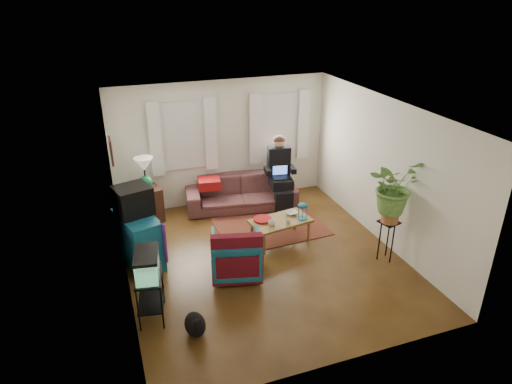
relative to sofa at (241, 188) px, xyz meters
name	(u,v)px	position (x,y,z in m)	size (l,w,h in m)	color
floor	(264,259)	(-0.26, -2.05, -0.44)	(4.50, 5.00, 0.01)	#4F2B14
ceiling	(265,111)	(-0.26, -2.05, 2.16)	(4.50, 5.00, 0.01)	white
wall_back	(222,143)	(-0.26, 0.45, 0.86)	(4.50, 0.01, 2.60)	silver
wall_front	(342,277)	(-0.26, -4.55, 0.86)	(4.50, 0.01, 2.60)	silver
wall_left	(119,212)	(-2.51, -2.05, 0.86)	(0.01, 5.00, 2.60)	silver
wall_right	(385,173)	(1.99, -2.05, 0.86)	(0.01, 5.00, 2.60)	silver
window_left	(183,136)	(-1.06, 0.43, 1.11)	(1.08, 0.04, 1.38)	white
window_right	(278,126)	(0.99, 0.43, 1.11)	(1.08, 0.04, 1.38)	white
curtains_left	(184,137)	(-1.06, 0.35, 1.11)	(1.36, 0.06, 1.50)	white
curtains_right	(280,127)	(0.99, 0.35, 1.11)	(1.36, 0.06, 1.50)	white
picture_frame	(112,151)	(-2.47, -1.20, 1.51)	(0.04, 0.32, 0.40)	#3D2616
area_rug	(269,225)	(0.26, -0.97, -0.44)	(2.00, 1.60, 0.01)	brown
sofa	(241,188)	(0.00, 0.00, 0.00)	(2.27, 0.90, 0.89)	brown
seated_person	(280,174)	(0.81, -0.13, 0.23)	(0.57, 0.70, 1.35)	black
side_table	(148,204)	(-1.91, 0.04, -0.10)	(0.48, 0.48, 0.70)	#423018
table_lamp	(145,174)	(-1.91, 0.04, 0.55)	(0.36, 0.36, 0.64)	white
dresser	(139,240)	(-2.25, -1.44, 0.00)	(0.49, 0.99, 0.89)	#135B72
crt_tv	(133,200)	(-2.26, -1.34, 0.68)	(0.54, 0.49, 0.47)	black
aquarium_stand	(151,296)	(-2.26, -2.89, -0.09)	(0.35, 0.63, 0.70)	black
aquarium	(147,264)	(-2.26, -2.89, 0.44)	(0.31, 0.57, 0.37)	#7FD899
black_cat	(195,322)	(-1.76, -3.43, -0.26)	(0.28, 0.43, 0.36)	black
armchair	(236,253)	(-0.82, -2.29, -0.05)	(0.77, 0.72, 0.79)	#125E6F
serape_throw	(237,255)	(-0.90, -2.59, 0.11)	(0.79, 0.18, 0.65)	#9E0A0A
coffee_table	(280,231)	(0.23, -1.59, -0.22)	(1.07, 0.58, 0.44)	brown
cup_a	(272,223)	(0.01, -1.72, 0.04)	(0.12, 0.12, 0.10)	white
cup_b	(288,221)	(0.31, -1.75, 0.04)	(0.10, 0.10, 0.09)	beige
bowl	(291,213)	(0.51, -1.44, 0.02)	(0.21, 0.21, 0.05)	white
snack_tray	(262,219)	(-0.08, -1.49, 0.02)	(0.33, 0.33, 0.04)	#B21414
birdcage	(303,211)	(0.62, -1.67, 0.15)	(0.17, 0.17, 0.31)	#115B6B
plant_stand	(386,241)	(1.69, -2.73, -0.08)	(0.31, 0.31, 0.73)	black
potted_plant	(393,194)	(1.69, -2.73, 0.79)	(0.83, 0.72, 0.92)	#599947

